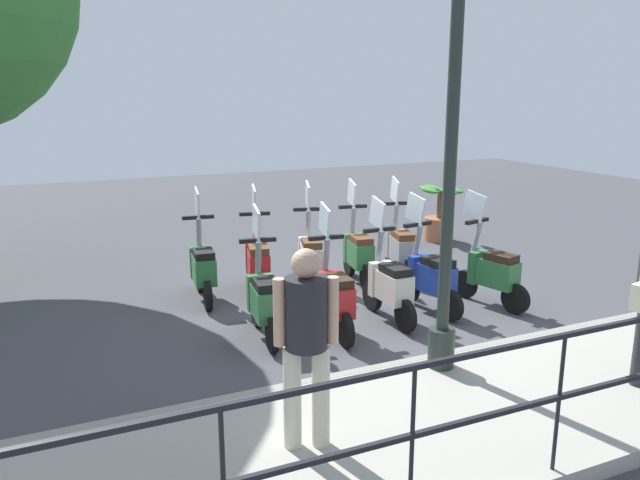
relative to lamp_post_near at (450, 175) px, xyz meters
name	(u,v)px	position (x,y,z in m)	size (l,w,h in m)	color
ground_plane	(359,303)	(2.40, -0.34, -2.08)	(28.00, 28.00, 0.00)	#424247
promenade_walkway	(518,399)	(-0.75, -0.34, -2.01)	(2.20, 20.00, 0.15)	#A39E93
fence_railing	(624,361)	(-1.80, -0.34, -1.19)	(0.04, 16.03, 1.07)	black
lamp_post_near	(450,175)	(0.00, 0.00, 0.00)	(0.26, 0.90, 4.36)	#232D28
pedestrian_distant	(306,334)	(-0.76, 1.79, -1.00)	(0.40, 0.47, 1.59)	beige
potted_palm	(439,218)	(5.02, -3.46, -1.64)	(1.06, 0.66, 1.05)	#9E5B3D
scooter_near_0	(491,271)	(1.59, -1.91, -1.60)	(1.21, 0.52, 1.54)	black
scooter_near_1	(430,276)	(1.73, -1.03, -1.60)	(1.23, 0.45, 1.54)	black
scooter_near_2	(389,284)	(1.66, -0.37, -1.60)	(1.23, 0.44, 1.54)	black
scooter_near_3	(334,296)	(1.55, 0.46, -1.60)	(1.23, 0.44, 1.54)	black
scooter_near_4	(264,300)	(1.75, 1.26, -1.60)	(1.23, 0.44, 1.54)	black
scooter_far_0	(400,248)	(3.19, -1.47, -1.60)	(1.22, 0.51, 1.54)	black
scooter_far_1	(358,252)	(3.23, -0.75, -1.60)	(1.23, 0.47, 1.54)	black
scooter_far_2	(311,256)	(3.31, -0.01, -1.60)	(1.20, 0.54, 1.54)	black
scooter_far_3	(258,262)	(3.31, 0.81, -1.60)	(1.22, 0.50, 1.54)	black
scooter_far_4	(203,267)	(3.39, 1.57, -1.60)	(1.23, 0.44, 1.54)	black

